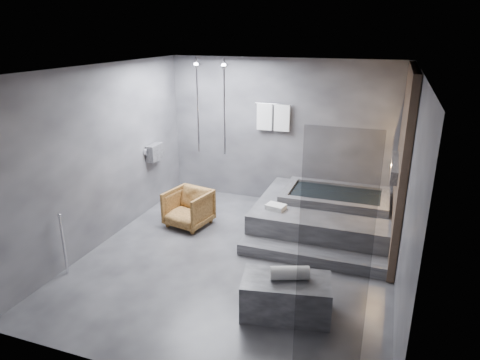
% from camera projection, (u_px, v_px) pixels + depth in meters
% --- Properties ---
extents(room, '(5.00, 5.04, 2.82)m').
position_uv_depth(room, '(270.00, 146.00, 6.00)').
color(room, '#2D2D2F').
rests_on(room, ground).
extents(tub_deck, '(2.20, 2.00, 0.50)m').
position_uv_depth(tub_deck, '(324.00, 216.00, 7.36)').
color(tub_deck, '#323234').
rests_on(tub_deck, ground).
extents(tub_step, '(2.20, 0.36, 0.18)m').
position_uv_depth(tub_step, '(310.00, 256.00, 6.37)').
color(tub_step, '#323234').
rests_on(tub_step, ground).
extents(concrete_bench, '(1.15, 0.76, 0.48)m').
position_uv_depth(concrete_bench, '(286.00, 297.00, 5.15)').
color(concrete_bench, '#363638').
rests_on(concrete_bench, ground).
extents(driftwood_chair, '(0.82, 0.84, 0.65)m').
position_uv_depth(driftwood_chair, '(188.00, 208.00, 7.48)').
color(driftwood_chair, '#4E3013').
rests_on(driftwood_chair, ground).
extents(rolled_towel, '(0.49, 0.32, 0.17)m').
position_uv_depth(rolled_towel, '(290.00, 273.00, 5.05)').
color(rolled_towel, silver).
rests_on(rolled_towel, concrete_bench).
extents(deck_towel, '(0.34, 0.28, 0.08)m').
position_uv_depth(deck_towel, '(276.00, 207.00, 6.99)').
color(deck_towel, silver).
rests_on(deck_towel, tub_deck).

